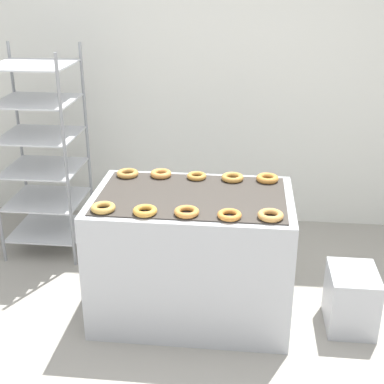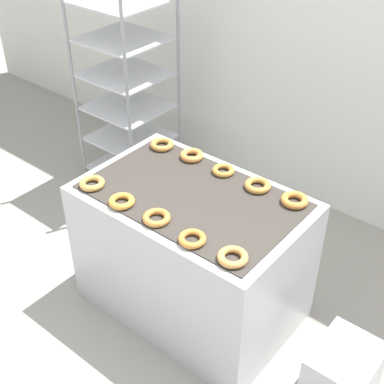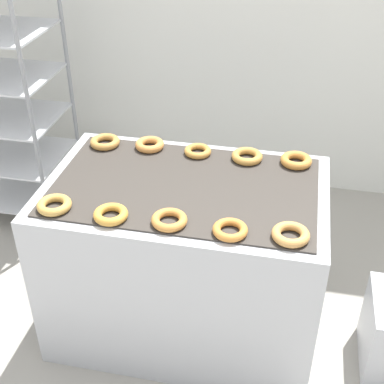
# 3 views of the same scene
# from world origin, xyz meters

# --- Properties ---
(fryer_machine) EXTENTS (1.24, 0.79, 0.83)m
(fryer_machine) POSITION_xyz_m (0.00, 0.65, 0.42)
(fryer_machine) COLOR #B7BABF
(fryer_machine) RESTS_ON ground_plane
(baking_rack_cart) EXTENTS (0.59, 0.56, 1.60)m
(baking_rack_cart) POSITION_xyz_m (-1.24, 1.40, 0.82)
(baking_rack_cart) COLOR gray
(baking_rack_cart) RESTS_ON ground_plane
(donut_near_leftmost) EXTENTS (0.14, 0.14, 0.04)m
(donut_near_leftmost) POSITION_xyz_m (-0.48, 0.37, 0.85)
(donut_near_leftmost) COLOR gold
(donut_near_leftmost) RESTS_ON fryer_machine
(donut_near_left) EXTENTS (0.14, 0.14, 0.03)m
(donut_near_left) POSITION_xyz_m (-0.24, 0.35, 0.85)
(donut_near_left) COLOR gold
(donut_near_left) RESTS_ON fryer_machine
(donut_near_center) EXTENTS (0.14, 0.14, 0.03)m
(donut_near_center) POSITION_xyz_m (0.00, 0.36, 0.85)
(donut_near_center) COLOR #CE853B
(donut_near_center) RESTS_ON fryer_machine
(donut_near_right) EXTENTS (0.14, 0.14, 0.03)m
(donut_near_right) POSITION_xyz_m (0.24, 0.35, 0.85)
(donut_near_right) COLOR orange
(donut_near_right) RESTS_ON fryer_machine
(donut_near_rightmost) EXTENTS (0.14, 0.14, 0.04)m
(donut_near_rightmost) POSITION_xyz_m (0.47, 0.37, 0.85)
(donut_near_rightmost) COLOR tan
(donut_near_rightmost) RESTS_ON fryer_machine
(donut_far_leftmost) EXTENTS (0.15, 0.15, 0.04)m
(donut_far_leftmost) POSITION_xyz_m (-0.46, 0.92, 0.85)
(donut_far_leftmost) COLOR #BD843E
(donut_far_leftmost) RESTS_ON fryer_machine
(donut_far_left) EXTENTS (0.14, 0.14, 0.04)m
(donut_far_left) POSITION_xyz_m (-0.24, 0.94, 0.85)
(donut_far_left) COLOR #D28842
(donut_far_left) RESTS_ON fryer_machine
(donut_far_center) EXTENTS (0.13, 0.13, 0.03)m
(donut_far_center) POSITION_xyz_m (-0.00, 0.93, 0.85)
(donut_far_center) COLOR #C3873A
(donut_far_center) RESTS_ON fryer_machine
(donut_far_right) EXTENTS (0.15, 0.15, 0.04)m
(donut_far_right) POSITION_xyz_m (0.24, 0.92, 0.85)
(donut_far_right) COLOR #C78C3E
(donut_far_right) RESTS_ON fryer_machine
(donut_far_rightmost) EXTENTS (0.14, 0.14, 0.04)m
(donut_far_rightmost) POSITION_xyz_m (0.46, 0.93, 0.85)
(donut_far_rightmost) COLOR #CE8638
(donut_far_rightmost) RESTS_ON fryer_machine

